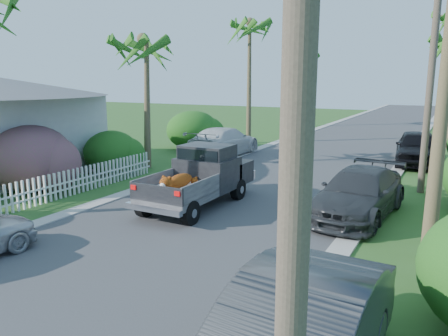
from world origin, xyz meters
The scene contains 18 objects.
ground centered at (0.00, 0.00, 0.00)m, with size 120.00×120.00×0.00m, color #2D5720.
road centered at (0.00, 25.00, 0.01)m, with size 8.00×100.00×0.02m, color #38383A.
curb_left centered at (-4.30, 25.00, 0.03)m, with size 0.60×100.00×0.06m, color #A5A39E.
curb_right centered at (4.30, 25.00, 0.03)m, with size 0.60×100.00×0.06m, color #A5A39E.
pickup_truck centered at (-1.05, 7.69, 1.01)m, with size 1.98×5.12×2.06m.
parked_car_rm centered at (4.07, 8.75, 0.74)m, with size 2.09×5.13×1.49m, color #2E3034.
parked_car_rf centered at (4.91, 19.07, 0.86)m, with size 2.03×5.06×1.72m, color black.
parked_car_lf centered at (-5.00, 16.57, 0.82)m, with size 2.31×5.68×1.65m, color silver.
palm_l_b centered at (-6.80, 12.00, 6.15)m, with size 4.40×4.40×7.40m.
palm_l_c centered at (-6.00, 22.00, 7.91)m, with size 4.40×4.40×9.20m.
palm_l_d centered at (-6.50, 34.00, 6.44)m, with size 4.40×4.40×7.70m.
shrub_l_b centered at (-7.80, 6.00, 1.30)m, with size 3.00×3.30×2.60m, color #B41967.
shrub_l_c centered at (-7.40, 10.00, 1.00)m, with size 2.40×2.64×2.00m, color #164C15.
shrub_l_d centered at (-8.00, 18.00, 1.20)m, with size 3.20×3.52×2.40m, color #164C15.
picket_fence centered at (-6.00, 5.50, 0.50)m, with size 0.10×11.00×1.00m, color white.
utility_pole_a centered at (5.60, -2.00, 4.60)m, with size 1.60×0.26×9.00m.
utility_pole_b centered at (5.60, 13.00, 4.60)m, with size 1.60×0.26×9.00m.
utility_pole_c centered at (5.60, 28.00, 4.60)m, with size 1.60×0.26×9.00m.
Camera 1 is at (6.65, -5.10, 4.31)m, focal length 35.00 mm.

